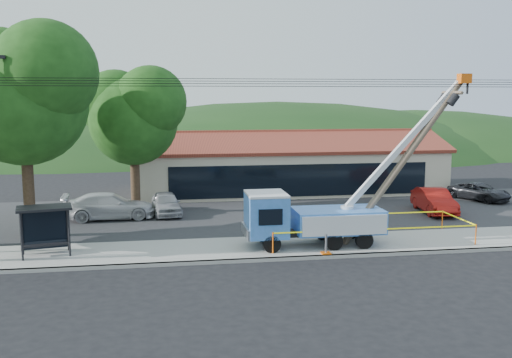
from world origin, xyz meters
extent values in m
plane|color=black|center=(0.00, 0.00, 0.00)|extent=(120.00, 120.00, 0.00)
cube|color=#B0AEA5|center=(0.00, 2.10, 0.07)|extent=(60.00, 0.25, 0.15)
cube|color=#B0AEA5|center=(0.00, 4.00, 0.07)|extent=(60.00, 4.00, 0.15)
cube|color=#28282B|center=(0.00, 12.00, 0.05)|extent=(60.00, 12.00, 0.10)
cube|color=#C1B499|center=(4.00, 20.00, 1.70)|extent=(22.00, 8.00, 3.40)
cube|color=black|center=(4.00, 15.98, 1.43)|extent=(18.04, 0.08, 2.21)
cube|color=maroon|center=(4.00, 18.00, 3.90)|extent=(22.50, 4.53, 1.52)
cube|color=maroon|center=(4.00, 22.00, 3.90)|extent=(22.50, 4.53, 1.52)
cube|color=maroon|center=(4.00, 20.00, 4.55)|extent=(22.50, 0.30, 0.25)
cylinder|color=#332316|center=(-12.00, 8.00, 2.53)|extent=(0.56, 0.56, 5.06)
sphere|color=#173D10|center=(-12.00, 8.00, 6.90)|extent=(6.30, 6.30, 6.30)
sphere|color=#173D10|center=(-13.26, 8.84, 8.05)|extent=(5.04, 5.04, 5.04)
sphere|color=#173D10|center=(-10.74, 7.16, 8.28)|extent=(5.04, 5.04, 5.04)
cylinder|color=#332316|center=(-7.00, 13.00, 2.09)|extent=(0.56, 0.56, 4.18)
sphere|color=#173D10|center=(-7.00, 13.00, 5.70)|extent=(5.25, 5.25, 5.25)
sphere|color=#173D10|center=(-8.05, 13.70, 6.65)|extent=(4.20, 4.20, 4.20)
sphere|color=#173D10|center=(-5.95, 12.30, 6.84)|extent=(4.20, 4.20, 4.20)
ellipsoid|color=#153613|center=(-15.00, 55.00, 0.00)|extent=(78.40, 56.00, 28.00)
ellipsoid|color=#153613|center=(10.00, 55.00, 0.00)|extent=(89.60, 64.00, 32.00)
ellipsoid|color=#153613|center=(30.00, 55.00, 0.00)|extent=(72.80, 52.00, 26.00)
cylinder|color=black|center=(0.00, 3.10, 7.59)|extent=(60.00, 0.02, 0.02)
cylinder|color=black|center=(0.00, 3.60, 7.71)|extent=(60.00, 0.02, 0.02)
cylinder|color=black|center=(0.00, 4.10, 7.83)|extent=(60.00, 0.02, 0.02)
cylinder|color=black|center=(0.00, 4.50, 7.95)|extent=(60.00, 0.02, 0.02)
cylinder|color=black|center=(-0.50, 2.92, 0.55)|extent=(0.82, 0.27, 0.82)
cylinder|color=black|center=(-0.50, 4.83, 0.55)|extent=(0.82, 0.27, 0.82)
cylinder|color=black|center=(2.41, 2.92, 0.55)|extent=(0.82, 0.27, 0.82)
cylinder|color=black|center=(2.41, 4.83, 0.55)|extent=(0.82, 0.27, 0.82)
cylinder|color=black|center=(3.86, 2.92, 0.55)|extent=(0.82, 0.27, 0.82)
cylinder|color=black|center=(3.86, 4.83, 0.55)|extent=(0.82, 0.27, 0.82)
cube|color=black|center=(1.86, 3.88, 0.77)|extent=(6.00, 0.91, 0.23)
cube|color=#3575BD|center=(-0.60, 3.88, 1.68)|extent=(1.82, 2.18, 1.91)
cube|color=silver|center=(-0.60, 3.88, 2.68)|extent=(1.82, 2.18, 0.11)
cube|color=black|center=(-1.46, 3.88, 1.82)|extent=(0.07, 1.64, 0.82)
cube|color=gray|center=(-1.55, 3.88, 0.95)|extent=(0.14, 2.09, 0.45)
cube|color=#3575BD|center=(2.86, 3.88, 1.32)|extent=(4.18, 2.18, 1.09)
cylinder|color=silver|center=(3.31, 3.88, 1.73)|extent=(0.64, 0.64, 0.55)
cube|color=silver|center=(6.09, 3.88, 4.97)|extent=(5.74, 0.25, 6.20)
cube|color=gray|center=(6.36, 3.88, 5.20)|extent=(3.45, 0.16, 3.73)
cube|color=#EB5A0C|center=(8.86, 3.70, 7.99)|extent=(0.55, 0.45, 0.45)
cube|color=#EB5A0C|center=(1.86, 2.33, 0.17)|extent=(0.41, 0.41, 0.07)
cube|color=#EB5A0C|center=(4.22, 5.42, 0.17)|extent=(0.41, 0.41, 0.07)
cylinder|color=brown|center=(6.02, 3.87, 4.07)|extent=(5.96, 0.33, 8.03)
cube|color=brown|center=(8.37, 3.87, 7.31)|extent=(0.18, 1.88, 0.18)
cylinder|color=black|center=(8.16, 4.39, 7.00)|extent=(0.61, 0.38, 0.64)
cylinder|color=black|center=(8.16, 3.34, 7.00)|extent=(0.61, 0.38, 0.64)
cylinder|color=black|center=(-11.34, 3.35, 1.19)|extent=(0.10, 0.10, 2.12)
cylinder|color=black|center=(-9.43, 3.76, 1.19)|extent=(0.10, 0.10, 2.12)
cylinder|color=black|center=(-11.56, 4.39, 1.19)|extent=(0.10, 0.10, 2.12)
cylinder|color=black|center=(-9.66, 4.79, 1.19)|extent=(0.10, 0.10, 2.12)
cube|color=black|center=(-10.50, 4.07, 2.30)|extent=(2.54, 1.86, 0.11)
cube|color=black|center=(-10.62, 4.63, 1.19)|extent=(2.08, 0.49, 1.77)
cube|color=black|center=(-10.50, 4.07, 0.62)|extent=(1.97, 0.75, 0.07)
cylinder|color=#EB5A0C|center=(-0.49, 2.75, 0.64)|extent=(0.06, 0.06, 0.98)
cylinder|color=#EB5A0C|center=(9.35, 2.75, 0.64)|extent=(0.06, 0.06, 0.98)
cylinder|color=#EB5A0C|center=(9.35, 6.09, 0.64)|extent=(0.06, 0.06, 0.98)
cylinder|color=#EB5A0C|center=(-0.49, 6.09, 0.64)|extent=(0.06, 0.06, 0.98)
cube|color=#FFF80D|center=(4.43, 2.75, 1.08)|extent=(9.84, 0.01, 0.06)
cube|color=#FFF80D|center=(9.35, 4.42, 1.08)|extent=(0.01, 3.34, 0.06)
cube|color=#FFF80D|center=(4.43, 6.09, 1.08)|extent=(9.84, 0.01, 0.06)
cube|color=#FFF80D|center=(-0.49, 4.42, 1.08)|extent=(0.01, 3.34, 0.06)
imported|color=#A5A6AC|center=(-5.19, 12.43, 0.00)|extent=(2.02, 4.10, 1.34)
imported|color=#A61610|center=(10.97, 10.34, 0.00)|extent=(2.06, 4.63, 1.48)
imported|color=silver|center=(-8.44, 11.64, 0.00)|extent=(5.31, 2.41, 1.51)
imported|color=black|center=(16.00, 13.81, 0.00)|extent=(3.60, 4.65, 1.17)
camera|label=1|loc=(-5.17, -21.69, 7.18)|focal=40.00mm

